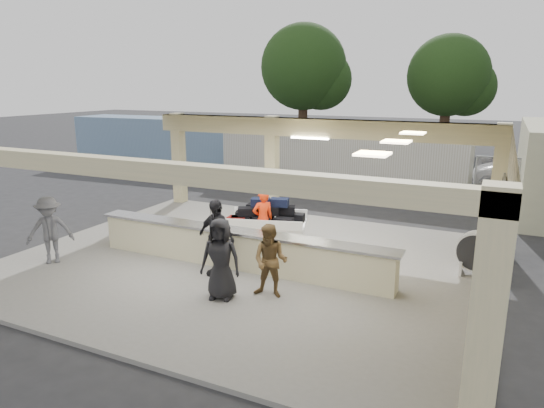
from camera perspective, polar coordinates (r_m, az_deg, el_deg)
The scene contains 16 objects.
ground at distance 12.90m, azimuth -2.99°, elevation -7.06°, with size 120.00×120.00×0.00m, color #252628.
pavilion at distance 12.96m, azimuth -0.85°, elevation -0.68°, with size 12.01×10.00×3.55m.
baggage_counter at distance 12.29m, azimuth -4.13°, elevation -5.25°, with size 8.20×0.58×0.98m.
luggage_cart at distance 14.12m, azimuth -0.72°, elevation -1.69°, with size 2.54×1.95×1.31m.
drum_fan at distance 12.71m, azimuth 22.98°, elevation -5.23°, with size 1.03×0.55×1.10m.
baggage_handler at distance 13.62m, azimuth -1.08°, elevation -1.80°, with size 0.60×0.33×1.65m, color #FF340D.
passenger_a at distance 10.50m, azimuth -0.18°, elevation -6.72°, with size 0.79×0.35×1.63m, color brown.
passenger_b at distance 11.68m, azimuth -6.57°, elevation -3.97°, with size 1.11×0.40×1.89m, color black.
passenger_c at distance 13.68m, azimuth -24.69°, elevation -2.80°, with size 1.13×0.40×1.76m, color #55555B.
passenger_d at distance 10.47m, azimuth -6.06°, elevation -6.43°, with size 0.87×0.36×1.78m, color black.
car_white_a at distance 23.60m, azimuth 28.99°, elevation 2.69°, with size 2.42×5.10×1.46m, color white.
car_dark at distance 26.16m, azimuth 27.58°, elevation 3.63°, with size 1.38×3.91×1.30m, color black.
container_white at distance 22.56m, azimuth 8.03°, elevation 5.13°, with size 11.23×2.25×2.43m, color beige.
container_blue at distance 28.92m, azimuth -12.69°, elevation 7.16°, with size 10.60×2.54×2.75m, color #6885A6.
tree_left at distance 37.27m, azimuth 4.29°, elevation 15.39°, with size 6.60×6.30×9.00m.
tree_mid at distance 36.91m, azimuth 20.54°, elevation 13.61°, with size 6.00×5.60×8.00m.
Camera 1 is at (5.74, -10.59, 4.62)m, focal length 32.00 mm.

